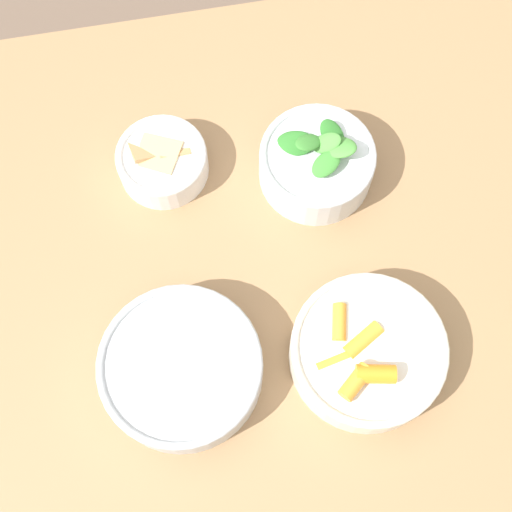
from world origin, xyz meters
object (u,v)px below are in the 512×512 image
object	(u,v)px
bowl_greens	(317,163)
bowl_cookies	(162,160)
bowl_carrots	(367,352)
bowl_beans_hotdog	(182,368)

from	to	relation	value
bowl_greens	bowl_cookies	world-z (taller)	bowl_greens
bowl_carrots	bowl_beans_hotdog	world-z (taller)	bowl_carrots
bowl_greens	bowl_cookies	size ratio (longest dim) A/B	1.24
bowl_greens	bowl_cookies	bearing A→B (deg)	-12.69
bowl_cookies	bowl_carrots	bearing A→B (deg)	124.36
bowl_carrots	bowl_cookies	xyz separation A→B (m)	(0.21, -0.31, -0.00)
bowl_greens	bowl_beans_hotdog	bearing A→B (deg)	47.63
bowl_beans_hotdog	bowl_cookies	size ratio (longest dim) A/B	1.60
bowl_beans_hotdog	bowl_cookies	xyz separation A→B (m)	(-0.02, -0.29, -0.00)
bowl_carrots	bowl_cookies	size ratio (longest dim) A/B	1.53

